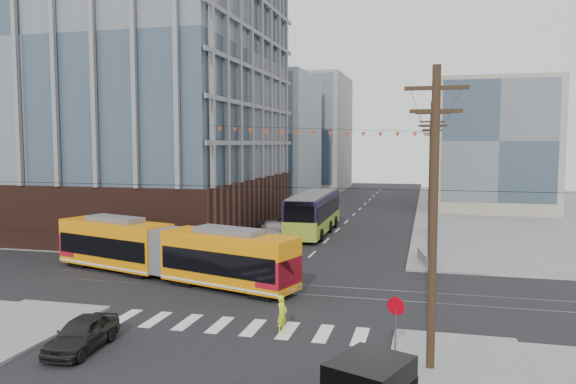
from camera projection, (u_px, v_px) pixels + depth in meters
name	position (u px, v px, depth m)	size (l,w,h in m)	color
ground	(256.00, 308.00, 28.27)	(160.00, 160.00, 0.00)	slate
office_building	(110.00, 81.00, 54.58)	(30.00, 25.00, 28.60)	#381E16
bg_bldg_nw_near	(251.00, 138.00, 81.86)	(18.00, 16.00, 18.00)	#8C99A5
bg_bldg_ne_near	(492.00, 145.00, 70.08)	(14.00, 14.00, 16.00)	gray
bg_bldg_nw_far	(301.00, 133.00, 100.37)	(16.00, 18.00, 20.00)	gray
bg_bldg_ne_far	(492.00, 151.00, 89.01)	(16.00, 16.00, 14.00)	#8C99A5
utility_pole_near	(433.00, 222.00, 19.94)	(0.30, 0.30, 11.00)	black
utility_pole_far	(430.00, 163.00, 79.85)	(0.30, 0.30, 11.00)	black
streetcar	(168.00, 252.00, 34.16)	(17.56, 2.47, 3.38)	orange
city_bus	(314.00, 213.00, 51.58)	(2.90, 13.40, 3.80)	black
black_sedan	(82.00, 334.00, 22.46)	(1.59, 3.95, 1.35)	black
parked_car_silver	(224.00, 247.00, 40.30)	(1.75, 5.02, 1.65)	#9B9EA2
parked_car_white	(273.00, 229.00, 49.44)	(1.96, 4.83, 1.40)	silver
parked_car_grey	(271.00, 226.00, 51.77)	(2.11, 4.58, 1.27)	#4C4F55
pedestrian	(282.00, 314.00, 24.54)	(0.60, 0.39, 1.65)	#D4F21C
stop_sign	(395.00, 332.00, 21.04)	(0.73, 0.73, 2.39)	#A9000E
jersey_barrier	(427.00, 259.00, 38.32)	(0.91, 4.05, 0.81)	gray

